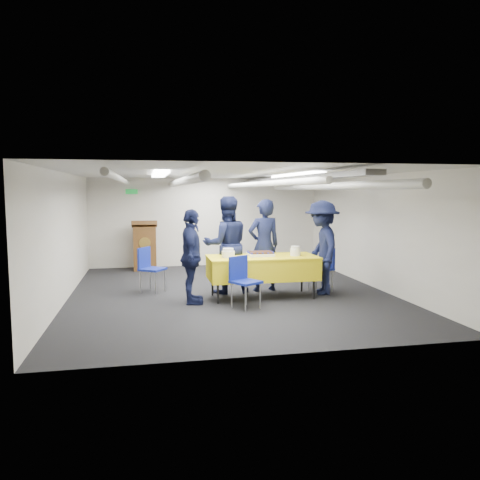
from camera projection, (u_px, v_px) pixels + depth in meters
name	position (u px, v px, depth m)	size (l,w,h in m)	color
ground	(230.00, 293.00, 9.06)	(7.00, 7.00, 0.00)	black
room_shell	(230.00, 199.00, 9.28)	(6.00, 7.00, 2.30)	beige
serving_table	(262.00, 267.00, 8.64)	(2.01, 0.91, 0.77)	black
sheet_cake	(261.00, 254.00, 8.65)	(0.48, 0.37, 0.09)	white
plate_stack_left	(228.00, 253.00, 8.43)	(0.23, 0.23, 0.17)	white
plate_stack_right	(295.00, 251.00, 8.68)	(0.19, 0.19, 0.18)	white
podium	(145.00, 246.00, 11.64)	(0.62, 0.53, 1.25)	brown
chair_near	(243.00, 277.00, 7.88)	(0.58, 0.58, 0.87)	gray
chair_right	(325.00, 264.00, 9.22)	(0.45, 0.45, 0.87)	gray
chair_left	(149.00, 265.00, 9.13)	(0.58, 0.58, 0.87)	gray
sailor_a	(264.00, 245.00, 9.19)	(0.66, 0.43, 1.81)	black
sailor_b	(226.00, 245.00, 9.00)	(0.91, 0.71, 1.87)	black
sailor_c	(191.00, 257.00, 8.13)	(0.97, 0.40, 1.66)	black
sailor_d	(322.00, 247.00, 8.91)	(1.16, 0.67, 1.79)	black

